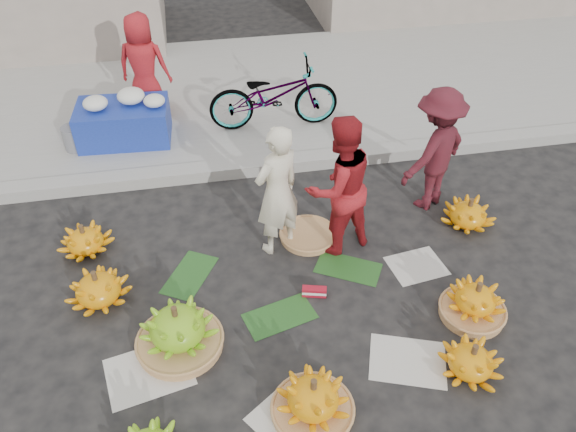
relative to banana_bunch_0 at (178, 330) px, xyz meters
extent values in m
plane|color=black|center=(1.02, 0.37, -0.22)|extent=(80.00, 80.00, 0.00)
cube|color=gray|center=(1.02, 2.57, -0.15)|extent=(40.00, 0.25, 0.15)
cube|color=gray|center=(1.02, 4.67, -0.16)|extent=(40.00, 4.00, 0.12)
cylinder|color=#A97646|center=(0.00, 0.00, -0.18)|extent=(0.75, 0.75, 0.09)
cylinder|color=#442E1B|center=(0.00, 0.00, 0.22)|extent=(0.05, 0.05, 0.12)
cylinder|color=#A97646|center=(1.00, -0.87, -0.18)|extent=(0.64, 0.64, 0.09)
cylinder|color=#442E1B|center=(1.00, -0.87, 0.16)|extent=(0.05, 0.05, 0.12)
cylinder|color=#442E1B|center=(2.39, -0.72, 0.05)|extent=(0.05, 0.05, 0.12)
cylinder|color=#A97646|center=(2.69, -0.15, -0.18)|extent=(0.60, 0.60, 0.09)
cylinder|color=#442E1B|center=(2.69, -0.15, 0.14)|extent=(0.05, 0.05, 0.12)
cylinder|color=#442E1B|center=(3.21, 1.11, 0.07)|extent=(0.05, 0.05, 0.12)
cylinder|color=#442E1B|center=(-0.73, 0.70, 0.09)|extent=(0.05, 0.05, 0.12)
cylinder|color=#442E1B|center=(-0.92, 1.45, 0.05)|extent=(0.05, 0.05, 0.12)
cylinder|color=#A97646|center=(1.42, 1.20, -0.19)|extent=(0.75, 0.75, 0.07)
cube|color=#A81123|center=(1.30, 0.37, -0.17)|extent=(0.25, 0.13, 0.10)
imported|color=#EAE3C5|center=(1.08, 1.14, 0.51)|extent=(0.63, 0.57, 1.46)
imported|color=red|center=(1.68, 1.06, 0.54)|extent=(0.89, 0.78, 1.53)
imported|color=maroon|center=(2.91, 1.56, 0.50)|extent=(1.08, 0.94, 1.45)
cube|color=navy|center=(-0.55, 3.48, 0.14)|extent=(1.20, 0.80, 0.48)
ellipsoid|color=white|center=(-0.84, 3.43, 0.47)|extent=(0.31, 0.31, 0.17)
ellipsoid|color=white|center=(-0.41, 3.53, 0.48)|extent=(0.35, 0.35, 0.19)
ellipsoid|color=white|center=(-0.12, 3.38, 0.46)|extent=(0.27, 0.27, 0.15)
cylinder|color=slate|center=(-1.18, 3.35, 0.06)|extent=(0.28, 0.28, 0.32)
imported|color=red|center=(-0.23, 4.14, 0.61)|extent=(0.79, 0.62, 1.42)
imported|color=gray|center=(1.43, 3.46, 0.35)|extent=(0.65, 1.75, 0.91)
camera|label=1|loc=(0.35, -3.25, 3.82)|focal=35.00mm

